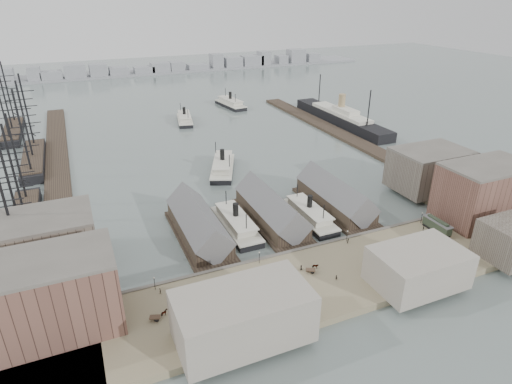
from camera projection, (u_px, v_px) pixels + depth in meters
name	position (u px, v px, depth m)	size (l,w,h in m)	color
ground	(294.00, 246.00, 135.60)	(900.00, 900.00, 0.00)	slate
quay	(327.00, 279.00, 118.57)	(180.00, 30.00, 2.00)	#807356
seawall	(302.00, 251.00, 130.79)	(180.00, 1.20, 2.30)	#59544C
west_wharf	(57.00, 167.00, 193.83)	(10.00, 220.00, 1.60)	#2D231C
east_wharf	(342.00, 135.00, 238.01)	(10.00, 180.00, 1.60)	#2D231C
ferry_shed_west	(198.00, 225.00, 138.29)	(14.00, 42.00, 12.60)	#2D231C
ferry_shed_center	(271.00, 210.00, 147.63)	(14.00, 42.00, 12.60)	#2D231C
ferry_shed_east	(335.00, 197.00, 156.98)	(14.00, 42.00, 12.60)	#2D231C
warehouse_west_front	(44.00, 298.00, 95.78)	(32.00, 18.00, 18.00)	brown
warehouse_west_back	(47.00, 241.00, 121.54)	(26.00, 20.00, 14.00)	#60564C
warehouse_east_front	(484.00, 193.00, 144.46)	(30.00, 18.00, 19.00)	brown
warehouse_east_back	(429.00, 170.00, 168.45)	(28.00, 20.00, 15.00)	#60564C
street_bldg_center	(418.00, 267.00, 113.24)	(24.00, 16.00, 10.00)	gray
street_bldg_west	(243.00, 316.00, 94.84)	(30.00, 16.00, 12.00)	gray
lamp_post_far_w	(154.00, 281.00, 111.60)	(0.44, 0.44, 3.92)	black
lamp_post_near_w	(259.00, 255.00, 122.39)	(0.44, 0.44, 3.92)	black
lamp_post_near_e	(347.00, 234.00, 133.17)	(0.44, 0.44, 3.92)	black
lamp_post_far_e	(422.00, 216.00, 143.95)	(0.44, 0.44, 3.92)	black
far_shore	(128.00, 71.00, 410.58)	(500.00, 40.00, 15.72)	gray
ferry_docked_west	(236.00, 223.00, 144.01)	(8.74, 29.12, 10.40)	black
ferry_docked_east	(309.00, 214.00, 150.11)	(8.46, 28.19, 10.07)	black
ferry_open_near	(223.00, 166.00, 190.56)	(20.51, 32.05, 11.03)	black
ferry_open_mid	(185.00, 119.00, 262.38)	(13.66, 29.09, 10.00)	black
ferry_open_far	(230.00, 103.00, 297.39)	(13.55, 31.89, 11.03)	black
sailing_ship_near	(24.00, 225.00, 142.30)	(8.66, 59.64, 35.59)	black
sailing_ship_mid	(33.00, 158.00, 199.12)	(9.35, 54.02, 38.44)	black
sailing_ship_far	(13.00, 130.00, 238.81)	(9.20, 51.10, 37.82)	black
ocean_steamer	(341.00, 117.00, 260.33)	(12.08, 88.31, 17.66)	black
tram	(437.00, 226.00, 139.20)	(2.80, 10.70, 3.80)	black
horse_cart_left	(162.00, 314.00, 102.94)	(4.88, 2.89, 1.70)	black
horse_cart_center	(314.00, 268.00, 120.21)	(4.76, 3.30, 1.50)	black
horse_cart_right	(406.00, 254.00, 126.61)	(4.82, 2.65, 1.60)	black
pedestrian_0	(160.00, 291.00, 110.97)	(0.58, 0.42, 1.58)	black
pedestrian_1	(186.00, 313.00, 103.09)	(0.86, 0.67, 1.76)	black
pedestrian_2	(265.00, 271.00, 118.74)	(1.14, 0.65, 1.76)	black
pedestrian_3	(301.00, 283.00, 113.94)	(0.92, 0.38, 1.57)	black
pedestrian_4	(301.00, 267.00, 120.33)	(0.77, 0.50, 1.57)	black
pedestrian_5	(336.00, 277.00, 116.09)	(0.58, 0.42, 1.59)	black
pedestrian_6	(348.00, 241.00, 133.13)	(0.76, 0.59, 1.57)	black
pedestrian_7	(441.00, 259.00, 124.06)	(1.04, 0.60, 1.62)	black
pedestrian_8	(423.00, 228.00, 140.13)	(0.96, 0.40, 1.63)	black
pedestrian_9	(473.00, 236.00, 135.52)	(0.88, 0.57, 1.80)	black
pedestrian_10	(254.00, 283.00, 113.82)	(0.62, 0.45, 1.71)	black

